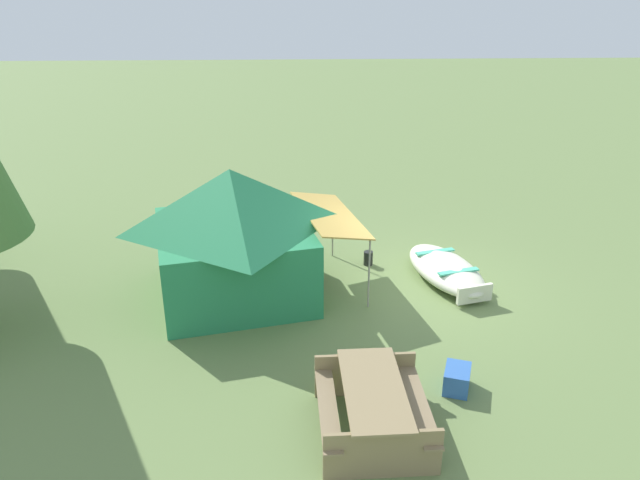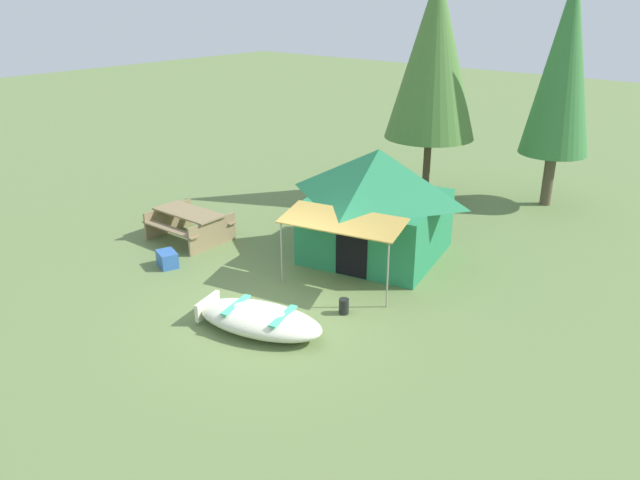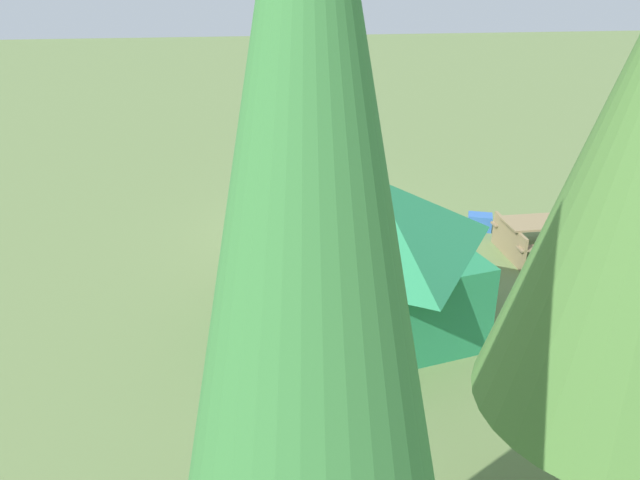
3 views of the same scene
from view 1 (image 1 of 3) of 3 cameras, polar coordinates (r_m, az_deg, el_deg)
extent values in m
plane|color=olive|center=(13.04, 8.75, -4.32)|extent=(80.00, 80.00, 0.00)
ellipsoid|color=beige|center=(13.35, 11.67, -2.72)|extent=(2.81, 1.80, 0.48)
ellipsoid|color=#4D4C42|center=(13.33, 11.69, -2.58)|extent=(2.57, 1.61, 0.17)
cube|color=#48B994|center=(13.67, 10.72, -1.08)|extent=(0.36, 0.90, 0.04)
cube|color=#48B994|center=(12.86, 12.83, -2.89)|extent=(0.36, 0.90, 0.04)
cube|color=beige|center=(12.43, 14.27, -4.91)|extent=(0.27, 0.75, 0.36)
cube|color=#26814E|center=(12.41, -7.99, -1.90)|extent=(3.53, 3.49, 1.49)
pyramid|color=#26814E|center=(11.91, -8.34, 3.90)|extent=(3.81, 3.77, 1.16)
cube|color=black|center=(12.69, -1.41, -1.66)|extent=(0.75, 0.20, 1.20)
cube|color=#BB9644|center=(12.46, 0.88, 2.43)|extent=(2.83, 1.62, 0.20)
cylinder|color=gray|center=(14.00, 1.19, 1.14)|extent=(0.04, 0.04, 1.42)
cylinder|color=gray|center=(11.84, 4.60, -3.22)|extent=(0.04, 0.04, 1.42)
cube|color=#8C7751|center=(8.71, 5.06, -13.67)|extent=(1.95, 0.89, 0.04)
cube|color=#887453|center=(8.98, 9.18, -14.78)|extent=(1.93, 0.30, 0.04)
cube|color=#887453|center=(8.81, 0.72, -15.31)|extent=(1.93, 0.30, 0.04)
cube|color=#8C7751|center=(8.30, 5.90, -19.36)|extent=(0.10, 1.54, 0.73)
cube|color=#8C7751|center=(9.62, 4.20, -12.44)|extent=(0.10, 1.54, 0.73)
cube|color=#3264B4|center=(10.05, 12.69, -12.56)|extent=(0.64, 0.54, 0.37)
cylinder|color=black|center=(13.82, 4.53, -1.70)|extent=(0.29, 0.29, 0.32)
camera|label=2|loc=(21.90, 28.13, 21.12)|focal=35.01mm
camera|label=3|loc=(16.75, -42.74, 16.87)|focal=35.08mm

